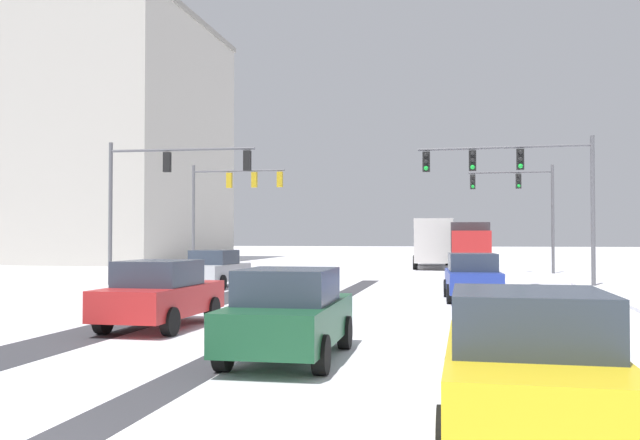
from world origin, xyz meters
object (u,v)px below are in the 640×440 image
car_silver_lead (215,269)px  traffic_signal_near_left (160,182)px  car_blue_second (472,277)px  bus_oncoming (432,240)px  traffic_signal_far_left (229,193)px  office_building_far_left_block (82,142)px  box_truck_delivery (470,246)px  traffic_signal_far_right (523,197)px  car_dark_green_fourth (289,314)px  traffic_signal_near_right (519,176)px  car_red_third (161,294)px  car_yellow_cab_fifth (528,365)px

car_silver_lead → traffic_signal_near_left: bearing=162.2°
car_blue_second → bus_oncoming: size_ratio=0.38×
traffic_signal_far_left → office_building_far_left_block: bearing=139.0°
bus_oncoming → box_truck_delivery: bearing=-73.6°
traffic_signal_far_right → car_silver_lead: 20.82m
car_blue_second → bus_oncoming: bearing=94.9°
car_dark_green_fourth → office_building_far_left_block: office_building_far_left_block is taller
car_dark_green_fourth → bus_oncoming: bus_oncoming is taller
traffic_signal_near_left → car_blue_second: traffic_signal_near_left is taller
traffic_signal_near_right → bus_oncoming: 19.63m
car_blue_second → traffic_signal_near_left: bearing=161.0°
traffic_signal_near_left → car_red_third: bearing=-65.4°
traffic_signal_far_right → car_red_third: bearing=-112.1°
car_silver_lead → car_red_third: (3.12, -12.33, 0.00)m
traffic_signal_far_left → bus_oncoming: bearing=43.7°
box_truck_delivery → car_red_third: bearing=-106.8°
traffic_signal_far_left → traffic_signal_far_right: same height
traffic_signal_near_right → box_truck_delivery: bearing=100.2°
box_truck_delivery → office_building_far_left_block: office_building_far_left_block is taller
car_blue_second → office_building_far_left_block: size_ratio=0.19×
traffic_signal_far_left → car_red_third: size_ratio=1.58×
traffic_signal_far_left → office_building_far_left_block: size_ratio=0.29×
traffic_signal_far_right → car_dark_green_fourth: size_ratio=1.58×
traffic_signal_near_left → traffic_signal_far_right: (17.10, 13.87, -0.08)m
traffic_signal_near_right → office_building_far_left_block: size_ratio=0.34×
traffic_signal_near_right → car_red_third: 18.52m
traffic_signal_far_left → traffic_signal_far_right: size_ratio=1.00×
car_dark_green_fourth → car_blue_second: bearing=73.9°
traffic_signal_far_right → car_dark_green_fourth: 31.63m
traffic_signal_far_left → traffic_signal_far_right: bearing=13.0°
traffic_signal_near_left → traffic_signal_near_right: bearing=7.1°
traffic_signal_far_right → bus_oncoming: (-5.67, 7.04, -2.60)m
traffic_signal_far_left → car_dark_green_fourth: traffic_signal_far_left is taller
car_dark_green_fourth → office_building_far_left_block: size_ratio=0.19×
car_silver_lead → box_truck_delivery: 17.39m
traffic_signal_near_right → traffic_signal_far_right: bearing=83.8°
traffic_signal_far_right → box_truck_delivery: (-3.20, -1.32, -2.96)m
car_yellow_cab_fifth → bus_oncoming: (-2.37, 41.87, 1.18)m
traffic_signal_near_left → traffic_signal_far_left: bearing=90.7°
car_silver_lead → bus_oncoming: (8.46, 21.86, 1.18)m
car_blue_second → car_yellow_cab_fifth: (0.18, -16.27, 0.00)m
bus_oncoming → car_blue_second: bearing=-85.1°
traffic_signal_far_left → bus_oncoming: (11.54, 11.02, -2.79)m
traffic_signal_far_right → car_red_third: 29.53m
traffic_signal_far_right → bus_oncoming: 9.41m
car_yellow_cab_fifth → bus_oncoming: 41.96m
car_red_third → car_silver_lead: bearing=104.2°
traffic_signal_far_left → traffic_signal_near_left: bearing=-89.3°
bus_oncoming → car_silver_lead: bearing=-111.2°
traffic_signal_near_right → car_red_third: (-9.71, -15.26, -4.02)m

